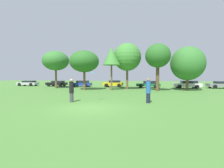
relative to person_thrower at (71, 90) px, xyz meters
name	(u,v)px	position (x,y,z in m)	size (l,w,h in m)	color
ground_plane	(90,108)	(2.24, -1.97, -0.95)	(120.00, 120.00, 0.00)	#477A33
person_thrower	(71,90)	(0.00, 0.00, 0.00)	(0.36, 0.36, 1.89)	#3F3F47
person_catcher	(148,90)	(6.09, 0.70, 0.03)	(0.37, 0.37, 1.95)	#191E33
frisbee	(93,73)	(1.64, 0.58, 1.42)	(0.29, 0.29, 0.11)	#19B2D8
tree_0	(56,61)	(-9.02, 13.55, 3.75)	(4.45, 4.45, 6.38)	brown
tree_1	(84,61)	(-3.00, 11.12, 3.33)	(4.42, 4.42, 5.93)	brown
tree_2	(111,56)	(1.08, 11.59, 4.06)	(2.63, 2.63, 6.37)	brown
tree_3	(127,57)	(3.23, 13.47, 4.10)	(4.33, 4.33, 7.24)	brown
tree_4	(158,56)	(7.70, 11.44, 3.94)	(3.49, 3.49, 6.63)	brown
tree_5	(188,64)	(12.01, 13.04, 2.96)	(4.78, 4.78, 6.36)	brown
parked_car_silver	(28,83)	(-18.41, 18.65, -0.34)	(4.33, 2.05, 1.12)	#B2B2B7
parked_car_black	(57,83)	(-11.68, 18.60, -0.33)	(4.04, 2.20, 1.14)	black
parked_car_blue	(82,84)	(-6.04, 17.92, -0.32)	(3.97, 2.08, 1.22)	#1E389E
parked_car_yellow	(114,83)	(0.22, 18.25, -0.26)	(3.87, 2.10, 1.28)	gold
parked_car_green	(149,84)	(6.70, 18.02, -0.31)	(4.31, 2.01, 1.22)	#196633
parked_car_white	(187,84)	(13.25, 17.89, -0.28)	(4.58, 2.04, 1.29)	silver
parked_car_grey	(221,85)	(18.76, 18.46, -0.30)	(4.14, 2.19, 1.21)	slate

